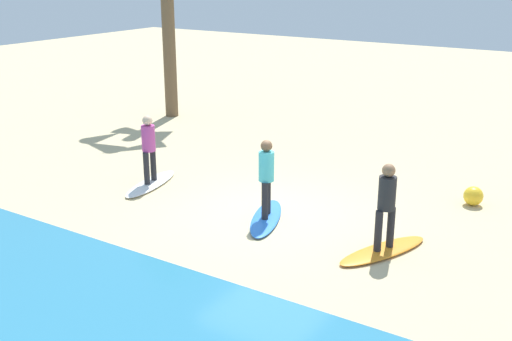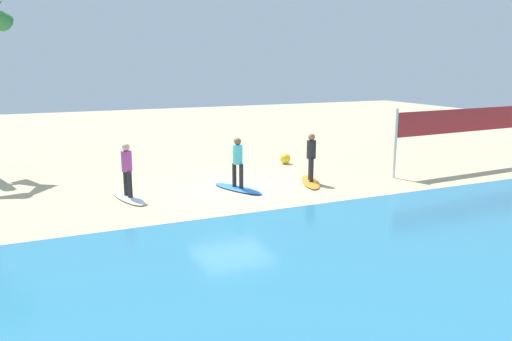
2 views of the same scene
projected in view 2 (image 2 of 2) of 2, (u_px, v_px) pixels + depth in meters
The scene contains 9 objects.
ground_plane at pixel (231, 188), 16.63m from camera, with size 60.00×60.00×0.00m, color #CCB789.
surfboard_orange at pixel (311, 182), 17.32m from camera, with size 2.10×0.56×0.09m, color orange.
surfer_orange at pixel (311, 154), 17.11m from camera, with size 0.32×0.44×1.64m.
surfboard_blue at pixel (238, 188), 16.40m from camera, with size 2.10×0.56×0.09m, color blue.
surfer_blue at pixel (238, 159), 16.19m from camera, with size 0.32×0.44×1.64m.
surfboard_white at pixel (129, 198), 15.29m from camera, with size 2.10×0.56×0.09m, color white.
surfer_white at pixel (127, 166), 15.08m from camera, with size 0.32×0.45×1.64m.
volleyball_net at pixel (483, 122), 19.81m from camera, with size 9.08×0.65×2.50m.
beach_ball at pixel (285, 159), 20.58m from camera, with size 0.43×0.43×0.43m, color yellow.
Camera 2 is at (5.84, 15.07, 4.07)m, focal length 35.18 mm.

